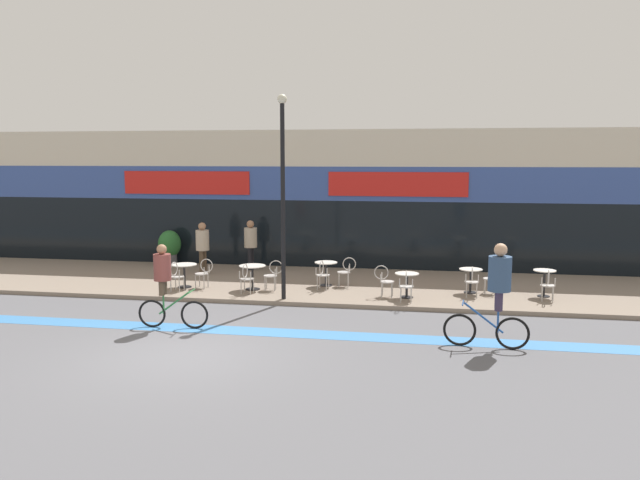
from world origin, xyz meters
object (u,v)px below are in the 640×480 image
object	(u,v)px
bistro_table_2	(326,269)
cafe_chair_2_side	(346,270)
cafe_chair_2_near	(322,273)
cafe_chair_0_near	(176,274)
bistro_table_5	(544,278)
bistro_table_0	(184,271)
cafe_chair_3_side	(385,279)
cafe_chair_5_near	(548,283)
pedestrian_near_end	(202,243)
cafe_chair_1_side	(273,273)
planter_pot	(170,246)
bistro_table_1	(252,272)
cafe_chair_4_near	(472,280)
bistro_table_3	(407,280)
bistro_table_4	(471,276)
cafe_chair_4_side	(493,276)
cyclist_0	(497,287)
cafe_chair_0_side	(204,271)
pedestrian_far_end	(251,240)
lamp_post	(283,184)
cafe_chair_1_near	(246,276)
cyclist_1	(165,281)
cafe_chair_3_near	(406,284)

from	to	relation	value
bistro_table_2	cafe_chair_2_side	distance (m)	0.63
cafe_chair_2_near	cafe_chair_0_near	bearing A→B (deg)	108.61
bistro_table_5	bistro_table_0	bearing A→B (deg)	-177.05
cafe_chair_3_side	cafe_chair_5_near	world-z (taller)	same
cafe_chair_3_side	pedestrian_near_end	bearing A→B (deg)	159.16
cafe_chair_1_side	planter_pot	bearing A→B (deg)	-42.68
bistro_table_1	bistro_table_2	world-z (taller)	bistro_table_2
bistro_table_2	cafe_chair_3_side	size ratio (longest dim) A/B	0.82
cafe_chair_2_near	cafe_chair_4_near	bearing A→B (deg)	-88.26
bistro_table_3	bistro_table_4	distance (m)	2.04
cafe_chair_4_side	cyclist_0	distance (m)	5.05
bistro_table_4	cafe_chair_2_near	xyz separation A→B (m)	(-4.33, -0.34, 0.01)
cafe_chair_0_near	cafe_chair_2_near	size ratio (longest dim) A/B	1.00
cafe_chair_0_side	cafe_chair_2_side	distance (m)	4.32
cafe_chair_2_side	cafe_chair_4_side	world-z (taller)	same
cafe_chair_3_side	pedestrian_far_end	distance (m)	6.09
bistro_table_2	cafe_chair_3_side	xyz separation A→B (m)	(1.88, -1.23, -0.01)
cyclist_0	pedestrian_far_end	xyz separation A→B (m)	(-7.57, 7.56, -0.19)
bistro_table_5	cafe_chair_0_side	size ratio (longest dim) A/B	0.85
cafe_chair_3_side	bistro_table_1	bearing A→B (deg)	176.84
bistro_table_5	lamp_post	bearing A→B (deg)	-167.78
cafe_chair_1_near	cafe_chair_5_near	world-z (taller)	same
cyclist_0	cafe_chair_3_side	bearing A→B (deg)	-51.72
cafe_chair_2_near	pedestrian_near_end	bearing A→B (deg)	71.84
bistro_table_1	cafe_chair_2_near	world-z (taller)	cafe_chair_2_near
cafe_chair_1_near	cyclist_0	size ratio (longest dim) A/B	0.40
cyclist_1	cafe_chair_5_near	bearing A→B (deg)	19.34
bistro_table_1	cafe_chair_0_side	size ratio (longest dim) A/B	0.88
cafe_chair_0_side	cafe_chair_3_side	size ratio (longest dim) A/B	1.00
bistro_table_2	cafe_chair_5_near	bearing A→B (deg)	-9.48
cafe_chair_2_near	pedestrian_far_end	distance (m)	4.25
cafe_chair_0_near	planter_pot	size ratio (longest dim) A/B	0.70
bistro_table_0	bistro_table_2	size ratio (longest dim) A/B	1.03
cyclist_1	lamp_post	bearing A→B (deg)	50.40
pedestrian_far_end	cyclist_0	bearing A→B (deg)	-38.62
bistro_table_4	cafe_chair_5_near	distance (m)	2.16
cafe_chair_0_side	planter_pot	distance (m)	4.49
cyclist_1	planter_pot	bearing A→B (deg)	109.57
cafe_chair_2_near	pedestrian_near_end	xyz separation A→B (m)	(-4.46, 1.96, 0.52)
cafe_chair_0_near	cafe_chair_0_side	size ratio (longest dim) A/B	1.00
cafe_chair_1_side	cafe_chair_4_near	bearing A→B (deg)	174.18
cafe_chair_1_near	cafe_chair_2_near	xyz separation A→B (m)	(2.07, 0.93, 0.00)
cafe_chair_1_side	cafe_chair_3_near	bearing A→B (deg)	160.79
bistro_table_1	cafe_chair_3_near	world-z (taller)	cafe_chair_3_near
lamp_post	cyclist_0	world-z (taller)	lamp_post
bistro_table_0	planter_pot	size ratio (longest dim) A/B	0.59
planter_pot	cyclist_0	distance (m)	13.35
bistro_table_4	cafe_chair_2_side	bearing A→B (deg)	175.49
bistro_table_5	cafe_chair_0_near	distance (m)	10.62
cafe_chair_0_side	cafe_chair_4_side	distance (m)	8.55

